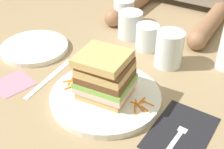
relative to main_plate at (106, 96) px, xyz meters
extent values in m
plane|color=#9E8460|center=(0.01, 0.02, -0.01)|extent=(3.00, 3.00, 0.00)
cylinder|color=white|center=(0.00, 0.00, 0.00)|extent=(0.27, 0.27, 0.02)
cube|color=tan|center=(0.00, 0.00, 0.02)|extent=(0.12, 0.11, 0.02)
cube|color=beige|center=(0.00, 0.00, 0.03)|extent=(0.13, 0.12, 0.02)
cube|color=#7AB74C|center=(0.00, 0.00, 0.05)|extent=(0.13, 0.12, 0.01)
cube|color=brown|center=(0.00, 0.00, 0.06)|extent=(0.13, 0.11, 0.02)
cube|color=tan|center=(0.00, 0.00, 0.08)|extent=(0.12, 0.11, 0.02)
cube|color=brown|center=(0.00, 0.00, 0.10)|extent=(0.12, 0.11, 0.01)
cube|color=tan|center=(0.00, 0.00, 0.11)|extent=(0.12, 0.11, 0.03)
cylinder|color=orange|center=(-0.09, 0.00, 0.01)|extent=(0.01, 0.03, 0.00)
cylinder|color=orange|center=(-0.08, 0.00, 0.01)|extent=(0.01, 0.02, 0.00)
cylinder|color=orange|center=(-0.10, 0.01, 0.01)|extent=(0.01, 0.02, 0.00)
cylinder|color=orange|center=(-0.11, 0.00, 0.01)|extent=(0.02, 0.02, 0.00)
cylinder|color=orange|center=(-0.08, 0.01, 0.01)|extent=(0.02, 0.00, 0.00)
cylinder|color=orange|center=(-0.10, 0.00, 0.01)|extent=(0.03, 0.02, 0.00)
cylinder|color=orange|center=(-0.09, -0.03, 0.01)|extent=(0.02, 0.03, 0.00)
cylinder|color=orange|center=(-0.11, -0.01, 0.01)|extent=(0.02, 0.02, 0.00)
cylinder|color=orange|center=(-0.09, 0.01, 0.01)|extent=(0.00, 0.02, 0.00)
cylinder|color=orange|center=(-0.10, -0.02, 0.01)|extent=(0.01, 0.02, 0.00)
cylinder|color=orange|center=(0.10, 0.00, 0.01)|extent=(0.03, 0.02, 0.00)
cylinder|color=orange|center=(0.08, 0.01, 0.01)|extent=(0.02, 0.02, 0.00)
cylinder|color=orange|center=(0.09, 0.02, 0.01)|extent=(0.01, 0.03, 0.00)
cylinder|color=orange|center=(0.08, 0.01, 0.01)|extent=(0.02, 0.01, 0.00)
cylinder|color=orange|center=(0.11, 0.00, 0.01)|extent=(0.03, 0.01, 0.00)
cylinder|color=orange|center=(0.09, 0.02, 0.01)|extent=(0.01, 0.02, 0.00)
cylinder|color=orange|center=(0.09, -0.01, 0.01)|extent=(0.02, 0.03, 0.00)
cylinder|color=orange|center=(0.11, 0.02, 0.01)|extent=(0.03, 0.00, 0.00)
cube|color=black|center=(0.20, -0.01, -0.01)|extent=(0.13, 0.18, 0.00)
cube|color=silver|center=(0.20, -0.06, 0.00)|extent=(0.02, 0.11, 0.00)
cube|color=silver|center=(0.20, 0.00, 0.00)|extent=(0.02, 0.02, 0.00)
cylinder|color=silver|center=(0.21, 0.03, 0.00)|extent=(0.01, 0.04, 0.00)
cylinder|color=silver|center=(0.21, 0.03, 0.00)|extent=(0.01, 0.04, 0.00)
cylinder|color=silver|center=(0.20, 0.03, 0.00)|extent=(0.01, 0.04, 0.00)
cylinder|color=silver|center=(0.19, 0.03, 0.00)|extent=(0.01, 0.04, 0.00)
cube|color=silver|center=(-0.17, -0.06, -0.01)|extent=(0.02, 0.10, 0.00)
cube|color=silver|center=(-0.18, 0.04, -0.01)|extent=(0.02, 0.11, 0.00)
cylinder|color=white|center=(0.07, 0.23, 0.04)|extent=(0.08, 0.08, 0.10)
cylinder|color=orange|center=(0.07, 0.23, 0.03)|extent=(0.07, 0.07, 0.07)
cylinder|color=silver|center=(-0.11, 0.32, 0.04)|extent=(0.08, 0.08, 0.09)
cylinder|color=silver|center=(-0.17, 0.39, 0.04)|extent=(0.07, 0.07, 0.09)
cylinder|color=silver|center=(-0.02, 0.27, 0.03)|extent=(0.07, 0.07, 0.08)
cylinder|color=white|center=(-0.32, 0.08, 0.00)|extent=(0.21, 0.21, 0.02)
cube|color=pink|center=(-0.24, -0.08, -0.01)|extent=(0.11, 0.11, 0.00)
cylinder|color=#936647|center=(-0.20, 0.49, 0.02)|extent=(0.06, 0.27, 0.06)
cylinder|color=#936647|center=(0.11, 0.49, 0.02)|extent=(0.06, 0.27, 0.06)
sphere|color=#936647|center=(-0.20, 0.35, 0.02)|extent=(0.06, 0.06, 0.06)
sphere|color=#936647|center=(0.11, 0.35, 0.02)|extent=(0.06, 0.06, 0.06)
camera|label=1|loc=(0.31, -0.47, 0.48)|focal=48.01mm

